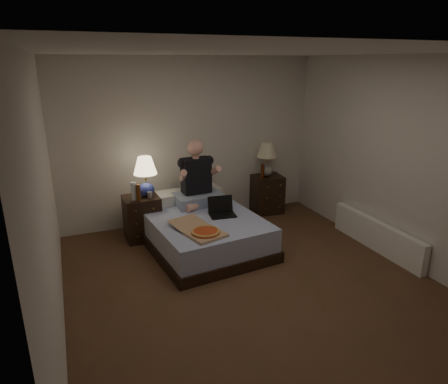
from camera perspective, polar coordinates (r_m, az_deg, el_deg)
name	(u,v)px	position (r m, az deg, el deg)	size (l,w,h in m)	color
floor	(254,287)	(4.63, 4.36, -13.32)	(4.00, 4.50, 0.00)	brown
ceiling	(261,52)	(3.95, 5.28, 19.31)	(4.00, 4.50, 0.00)	white
wall_back	(190,142)	(6.15, -4.84, 7.20)	(4.00, 2.50, 0.00)	silver
wall_left	(47,206)	(3.70, -24.01, -1.85)	(4.50, 2.50, 0.00)	silver
wall_right	(405,162)	(5.31, 24.42, 3.86)	(4.50, 2.50, 0.00)	silver
bed	(202,231)	(5.45, -3.18, -5.54)	(1.35, 1.80, 0.45)	#5F72BF
nightstand_left	(142,218)	(5.76, -11.60, -3.63)	(0.48, 0.43, 0.62)	black
nightstand_right	(267,194)	(6.69, 6.12, -0.26)	(0.48, 0.43, 0.62)	black
lamp_left	(146,177)	(5.60, -11.13, 2.16)	(0.32, 0.32, 0.56)	#293698
lamp_right	(267,159)	(6.51, 6.11, 4.66)	(0.32, 0.32, 0.56)	gray
water_bottle	(134,191)	(5.52, -12.79, 0.12)	(0.07, 0.07, 0.25)	white
soda_can	(150,195)	(5.55, -10.56, -0.45)	(0.07, 0.07, 0.10)	#B4B4AF
beer_bottle_left	(138,193)	(5.48, -12.16, -0.07)	(0.06, 0.06, 0.23)	#562C0C
beer_bottle_right	(262,171)	(6.44, 5.51, 3.00)	(0.06, 0.06, 0.23)	#4F1E0B
person	(197,173)	(5.64, -3.84, 2.70)	(0.66, 0.52, 0.93)	black
laptop	(223,207)	(5.30, -0.21, -2.21)	(0.34, 0.28, 0.24)	black
pizza_box	(206,233)	(4.75, -2.66, -5.81)	(0.40, 0.76, 0.08)	tan
radiator	(377,236)	(5.74, 20.96, -5.83)	(0.10, 1.60, 0.40)	white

